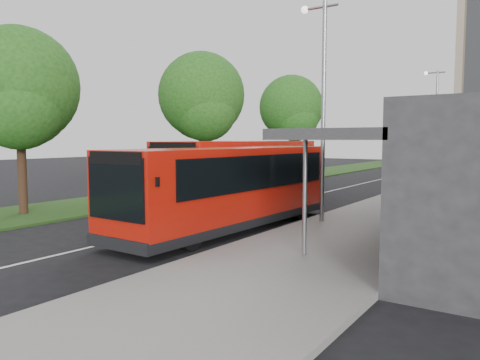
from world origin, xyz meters
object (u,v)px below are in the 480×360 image
object	(u,v)px
bollard	(441,177)
car_far	(432,162)
car_near	(440,165)
litter_bin	(410,192)
tree_near	(20,94)
bus_second	(245,173)
tree_far	(291,111)
lamp_post_far	(435,118)
lamp_post_near	(321,97)
bus_main	(230,188)
tree_mid	(202,101)

from	to	relation	value
bollard	car_far	bearing A→B (deg)	102.48
car_near	litter_bin	bearing A→B (deg)	-101.54
tree_near	bus_second	size ratio (longest dim) A/B	0.70
tree_far	car_far	world-z (taller)	tree_far
bus_second	litter_bin	xyz separation A→B (m)	(6.36, 5.30, -1.01)
lamp_post_far	car_near	xyz separation A→B (m)	(-2.41, 15.43, -4.14)
lamp_post_far	litter_bin	bearing A→B (deg)	-83.61
litter_bin	lamp_post_near	bearing A→B (deg)	-99.80
tree_near	bus_main	distance (m)	9.79
lamp_post_far	car_near	bearing A→B (deg)	98.86
lamp_post_far	car_near	world-z (taller)	lamp_post_far
tree_far	car_near	distance (m)	19.19
lamp_post_far	car_far	size ratio (longest dim) A/B	2.57
tree_near	car_far	distance (m)	48.89
bollard	tree_far	bearing A→B (deg)	168.14
tree_far	car_far	size ratio (longest dim) A/B	2.73
tree_mid	bollard	distance (m)	16.26
lamp_post_near	bollard	world-z (taller)	lamp_post_near
bus_main	litter_bin	xyz separation A→B (m)	(3.67, 10.45, -0.90)
tree_far	bollard	bearing A→B (deg)	-11.86
tree_near	tree_far	distance (m)	24.00
litter_bin	car_near	size ratio (longest dim) A/B	0.25
bollard	car_near	world-z (taller)	bollard
bollard	tree_mid	bearing A→B (deg)	-142.71
bollard	lamp_post_far	bearing A→B (deg)	109.06
litter_bin	car_near	distance (m)	27.81
tree_near	car_near	world-z (taller)	tree_near
lamp_post_near	tree_mid	bearing A→B (deg)	147.64
bollard	car_far	xyz separation A→B (m)	(-5.95, 26.86, -0.21)
bus_main	bus_second	distance (m)	5.82
tree_mid	bollard	bearing A→B (deg)	37.29
tree_near	tree_far	size ratio (longest dim) A/B	0.91
tree_far	lamp_post_far	bearing A→B (deg)	4.87
lamp_post_far	car_far	world-z (taller)	lamp_post_far
lamp_post_near	car_far	distance (m)	43.77
car_near	car_far	bearing A→B (deg)	87.06
tree_far	bus_second	world-z (taller)	tree_far
lamp_post_far	bollard	distance (m)	5.48
bus_main	car_far	bearing A→B (deg)	94.61
lamp_post_far	tree_far	bearing A→B (deg)	-175.13
bus_main	tree_far	bearing A→B (deg)	113.77
bus_second	litter_bin	bearing A→B (deg)	37.13
tree_far	litter_bin	size ratio (longest dim) A/B	9.92
tree_near	lamp_post_near	xyz separation A→B (m)	(11.13, 4.95, -0.30)
bus_main	car_near	distance (m)	38.02
tree_mid	lamp_post_far	distance (m)	17.09
tree_far	litter_bin	bearing A→B (deg)	-41.85
litter_bin	car_near	bearing A→B (deg)	97.78
litter_bin	lamp_post_far	bearing A→B (deg)	96.39
tree_near	bus_main	world-z (taller)	tree_near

